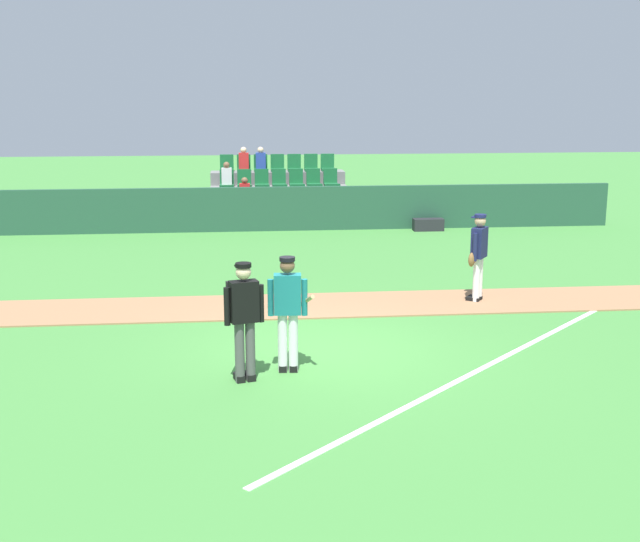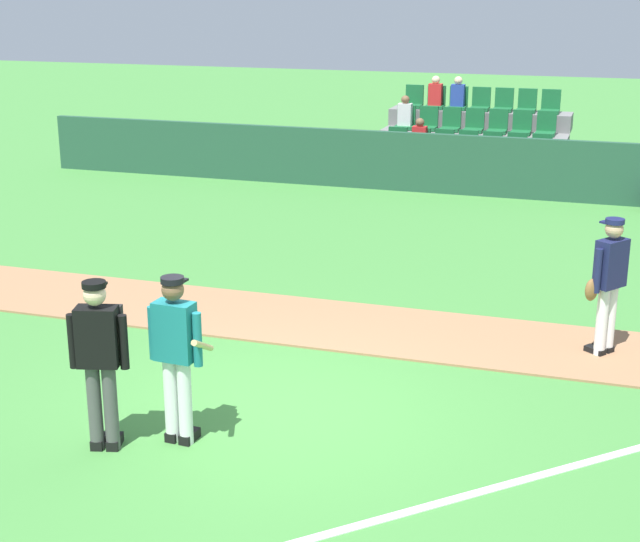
% 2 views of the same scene
% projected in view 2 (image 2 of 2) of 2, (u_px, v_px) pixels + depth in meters
% --- Properties ---
extents(ground_plane, '(80.00, 80.00, 0.00)m').
position_uv_depth(ground_plane, '(271.00, 410.00, 10.34)').
color(ground_plane, '#42843A').
extents(infield_dirt_path, '(28.00, 1.86, 0.03)m').
position_uv_depth(infield_dirt_path, '(343.00, 325.00, 12.85)').
color(infield_dirt_path, '#9E704C').
rests_on(infield_dirt_path, ground).
extents(foul_line_chalk, '(8.66, 8.45, 0.01)m').
position_uv_depth(foul_line_chalk, '(547.00, 474.00, 8.99)').
color(foul_line_chalk, white).
rests_on(foul_line_chalk, ground).
extents(dugout_fence, '(20.00, 0.16, 1.31)m').
position_uv_depth(dugout_fence, '(459.00, 165.00, 20.66)').
color(dugout_fence, '#234C38').
rests_on(dugout_fence, ground).
extents(stadium_bleachers, '(4.45, 2.95, 2.30)m').
position_uv_depth(stadium_bleachers, '(472.00, 152.00, 22.38)').
color(stadium_bleachers, slate).
rests_on(stadium_bleachers, ground).
extents(batter_teal_jersey, '(0.67, 0.79, 1.76)m').
position_uv_depth(batter_teal_jersey, '(177.00, 353.00, 9.35)').
color(batter_teal_jersey, white).
rests_on(batter_teal_jersey, ground).
extents(umpire_home_plate, '(0.57, 0.38, 1.76)m').
position_uv_depth(umpire_home_plate, '(100.00, 355.00, 9.22)').
color(umpire_home_plate, '#4C4C4C').
rests_on(umpire_home_plate, ground).
extents(runner_navy_jersey, '(0.51, 0.56, 1.76)m').
position_uv_depth(runner_navy_jersey, '(608.00, 282.00, 11.58)').
color(runner_navy_jersey, white).
rests_on(runner_navy_jersey, ground).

